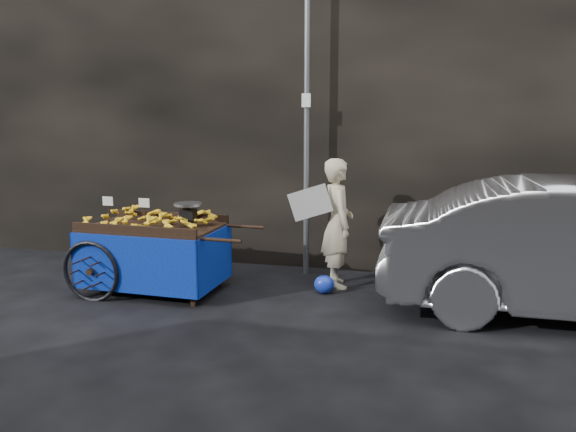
# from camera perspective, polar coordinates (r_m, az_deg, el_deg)

# --- Properties ---
(ground) EXTENTS (80.00, 80.00, 0.00)m
(ground) POSITION_cam_1_polar(r_m,az_deg,el_deg) (6.86, -2.93, -8.53)
(ground) COLOR black
(ground) RESTS_ON ground
(building_wall) EXTENTS (13.50, 2.00, 5.00)m
(building_wall) POSITION_cam_1_polar(r_m,az_deg,el_deg) (8.95, 4.29, 12.07)
(building_wall) COLOR black
(building_wall) RESTS_ON ground
(street_pole) EXTENTS (0.12, 0.10, 4.00)m
(street_pole) POSITION_cam_1_polar(r_m,az_deg,el_deg) (7.69, 1.92, 8.73)
(street_pole) COLOR slate
(street_pole) RESTS_ON ground
(banana_cart) EXTENTS (2.29, 1.17, 1.23)m
(banana_cart) POSITION_cam_1_polar(r_m,az_deg,el_deg) (7.25, -13.84, -1.60)
(banana_cart) COLOR black
(banana_cart) RESTS_ON ground
(vendor) EXTENTS (0.91, 0.71, 1.67)m
(vendor) POSITION_cam_1_polar(r_m,az_deg,el_deg) (7.23, 5.05, -0.73)
(vendor) COLOR #C1B390
(vendor) RESTS_ON ground
(plastic_bag) EXTENTS (0.26, 0.21, 0.23)m
(plastic_bag) POSITION_cam_1_polar(r_m,az_deg,el_deg) (7.09, 3.70, -6.95)
(plastic_bag) COLOR #182FB5
(plastic_bag) RESTS_ON ground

